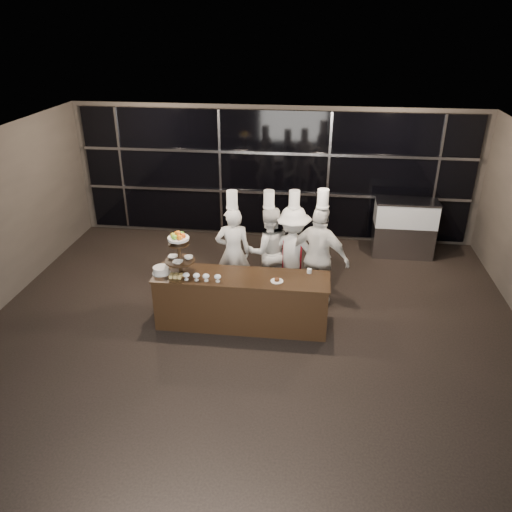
# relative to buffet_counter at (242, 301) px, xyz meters

# --- Properties ---
(room) EXTENTS (10.00, 10.00, 10.00)m
(room) POSITION_rel_buffet_counter_xyz_m (0.18, -1.20, 1.03)
(room) COLOR black
(room) RESTS_ON ground
(window_wall) EXTENTS (8.60, 0.10, 2.80)m
(window_wall) POSITION_rel_buffet_counter_xyz_m (0.18, 3.74, 1.04)
(window_wall) COLOR black
(window_wall) RESTS_ON ground
(buffet_counter) EXTENTS (2.84, 0.74, 0.92)m
(buffet_counter) POSITION_rel_buffet_counter_xyz_m (0.00, 0.00, 0.00)
(buffet_counter) COLOR black
(buffet_counter) RESTS_ON ground
(display_stand) EXTENTS (0.48, 0.48, 0.74)m
(display_stand) POSITION_rel_buffet_counter_xyz_m (-1.00, -0.00, 0.87)
(display_stand) COLOR black
(display_stand) RESTS_ON buffet_counter
(compotes) EXTENTS (0.62, 0.11, 0.12)m
(compotes) POSITION_rel_buffet_counter_xyz_m (-0.60, -0.22, 0.54)
(compotes) COLOR silver
(compotes) RESTS_ON buffet_counter
(layer_cake) EXTENTS (0.30, 0.30, 0.11)m
(layer_cake) POSITION_rel_buffet_counter_xyz_m (-1.31, -0.05, 0.51)
(layer_cake) COLOR white
(layer_cake) RESTS_ON buffet_counter
(pastry_squares) EXTENTS (0.20, 0.13, 0.05)m
(pastry_squares) POSITION_rel_buffet_counter_xyz_m (-1.04, -0.17, 0.48)
(pastry_squares) COLOR #D5B868
(pastry_squares) RESTS_ON buffet_counter
(small_plate) EXTENTS (0.20, 0.20, 0.05)m
(small_plate) POSITION_rel_buffet_counter_xyz_m (0.58, -0.10, 0.47)
(small_plate) COLOR white
(small_plate) RESTS_ON buffet_counter
(chef_cup) EXTENTS (0.08, 0.08, 0.07)m
(chef_cup) POSITION_rel_buffet_counter_xyz_m (1.08, 0.25, 0.49)
(chef_cup) COLOR white
(chef_cup) RESTS_ON buffet_counter
(display_case) EXTENTS (1.28, 0.56, 1.24)m
(display_case) POSITION_rel_buffet_counter_xyz_m (3.03, 3.10, 0.22)
(display_case) COLOR #A5A5AA
(display_case) RESTS_ON ground
(chef_a) EXTENTS (0.69, 0.52, 2.03)m
(chef_a) POSITION_rel_buffet_counter_xyz_m (-0.29, 0.96, 0.42)
(chef_a) COLOR silver
(chef_a) RESTS_ON ground
(chef_b) EXTENTS (0.98, 0.86, 1.99)m
(chef_b) POSITION_rel_buffet_counter_xyz_m (0.32, 1.17, 0.39)
(chef_b) COLOR silver
(chef_b) RESTS_ON ground
(chef_c) EXTENTS (1.17, 0.74, 2.01)m
(chef_c) POSITION_rel_buffet_counter_xyz_m (0.76, 1.15, 0.40)
(chef_c) COLOR white
(chef_c) RESTS_ON ground
(chef_d) EXTENTS (1.19, 0.86, 2.17)m
(chef_d) POSITION_rel_buffet_counter_xyz_m (1.24, 0.80, 0.48)
(chef_d) COLOR white
(chef_d) RESTS_ON ground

